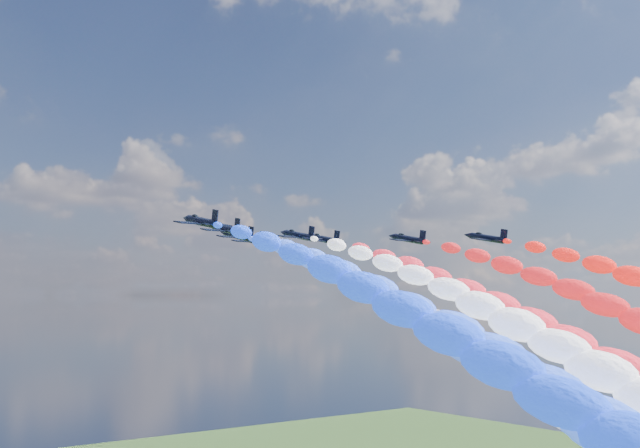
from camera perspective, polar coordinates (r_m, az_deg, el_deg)
jet_0 at (r=134.47m, az=-8.35°, el=0.17°), size 9.53×13.04×4.97m
trail_0 at (r=92.51m, az=7.37°, el=-8.67°), size 6.94×99.33×41.10m
jet_1 at (r=148.46m, az=-6.67°, el=-0.34°), size 10.15×13.48×4.97m
trail_1 at (r=107.13m, az=7.60°, el=-8.17°), size 6.94×99.33×41.10m
jet_2 at (r=165.22m, az=-5.79°, el=-0.82°), size 10.13×13.46×4.97m
trail_2 at (r=124.02m, az=6.81°, el=-7.74°), size 6.94×99.33×41.10m
jet_3 at (r=164.03m, az=-1.53°, el=-0.81°), size 9.50×13.01×4.97m
trail_3 at (r=125.66m, az=12.46°, el=-7.63°), size 6.94×99.33×41.10m
jet_4 at (r=177.89m, az=-4.83°, el=-1.13°), size 9.97×13.35×4.97m
trail_4 at (r=137.03m, az=6.88°, el=-7.48°), size 6.94×99.33×41.10m
jet_5 at (r=174.85m, az=0.26°, el=-1.08°), size 9.66×13.12×4.97m
trail_5 at (r=137.43m, az=13.61°, el=-7.37°), size 6.94×99.33×41.10m
jet_6 at (r=175.24m, az=6.24°, el=-1.06°), size 9.75×13.19×4.97m
trail_6 at (r=142.19m, az=20.89°, el=-7.10°), size 6.94×99.33×41.10m
jet_7 at (r=175.04m, az=11.68°, el=-0.98°), size 9.68×13.14×4.97m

